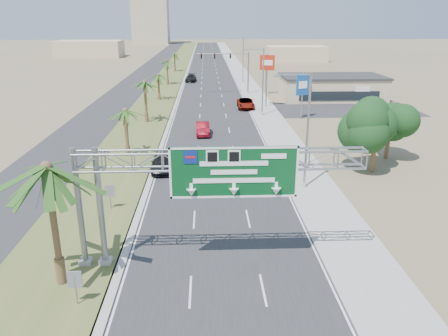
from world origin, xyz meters
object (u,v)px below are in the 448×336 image
object	(u,v)px
palm_near	(46,168)
pole_sign_red_near	(267,66)
car_left_lane	(162,162)
car_mid_lane	(203,129)
car_right_lane	(246,104)
sign_gantry	(206,169)
pole_sign_blue	(303,86)
car_far	(191,78)
signal_mast	(238,69)
store_building	(332,88)
pole_sign_red_far	(266,64)

from	to	relation	value
palm_near	pole_sign_red_near	world-z (taller)	pole_sign_red_near
car_left_lane	car_mid_lane	size ratio (longest dim) A/B	1.04
car_right_lane	sign_gantry	bearing A→B (deg)	-97.02
palm_near	pole_sign_blue	size ratio (longest dim) A/B	1.24
pole_sign_red_near	sign_gantry	bearing A→B (deg)	-101.64
car_far	pole_sign_blue	xyz separation A→B (m)	(17.52, -40.36, 3.98)
palm_near	pole_sign_blue	distance (m)	47.26
signal_mast	store_building	bearing A→B (deg)	-19.54
car_right_lane	palm_near	bearing A→B (deg)	-105.68
car_left_lane	car_mid_lane	world-z (taller)	car_left_lane
signal_mast	pole_sign_red_far	world-z (taller)	signal_mast
car_mid_lane	car_right_lane	bearing A→B (deg)	65.15
store_building	pole_sign_red_near	world-z (taller)	pole_sign_red_near
palm_near	car_far	world-z (taller)	palm_near
car_right_lane	pole_sign_blue	xyz separation A→B (m)	(7.50, -8.07, 4.00)
car_far	pole_sign_red_far	distance (m)	24.69
car_left_lane	pole_sign_red_near	bearing A→B (deg)	63.90
car_right_lane	car_far	world-z (taller)	car_far
pole_sign_blue	car_mid_lane	bearing A→B (deg)	-148.83
pole_sign_blue	pole_sign_red_far	distance (m)	21.61
car_left_lane	signal_mast	bearing A→B (deg)	75.11
sign_gantry	car_right_lane	size ratio (longest dim) A/B	2.89
car_mid_lane	store_building	bearing A→B (deg)	44.62
pole_sign_red_near	store_building	bearing A→B (deg)	29.12
signal_mast	car_mid_lane	bearing A→B (deg)	-102.12
palm_near	car_far	size ratio (longest dim) A/B	1.48
palm_near	pole_sign_red_near	bearing A→B (deg)	70.27
store_building	car_left_lane	xyz separation A→B (m)	(-27.34, -38.83, -1.15)
car_right_lane	pole_sign_red_far	bearing A→B (deg)	70.18
car_far	pole_sign_red_near	bearing A→B (deg)	-62.81
palm_near	pole_sign_red_far	world-z (taller)	palm_near
signal_mast	pole_sign_red_far	bearing A→B (deg)	-9.17
store_building	car_left_lane	size ratio (longest dim) A/B	3.59
car_left_lane	pole_sign_red_near	world-z (taller)	pole_sign_red_near
signal_mast	car_far	bearing A→B (deg)	118.22
signal_mast	car_far	size ratio (longest dim) A/B	1.82
store_building	sign_gantry	bearing A→B (deg)	-112.36
car_left_lane	palm_near	bearing A→B (deg)	-103.06
car_mid_lane	pole_sign_red_near	xyz separation A→B (m)	(10.50, 17.87, 6.01)
pole_sign_red_near	pole_sign_blue	xyz separation A→B (m)	(4.00, -9.09, -2.00)
palm_near	car_right_lane	distance (m)	52.22
car_far	car_mid_lane	bearing A→B (deg)	-82.68
pole_sign_red_near	car_left_lane	bearing A→B (deg)	-114.42
car_left_lane	pole_sign_red_far	xyz separation A→B (m)	(15.87, 43.94, 5.00)
palm_near	pole_sign_red_near	size ratio (longest dim) A/B	0.96
sign_gantry	car_right_lane	xyz separation A→B (m)	(6.56, 47.80, -5.25)
pole_sign_red_near	pole_sign_blue	distance (m)	10.13
palm_near	car_mid_lane	bearing A→B (deg)	76.82
car_right_lane	store_building	bearing A→B (deg)	27.41
signal_mast	car_right_lane	distance (m)	14.81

